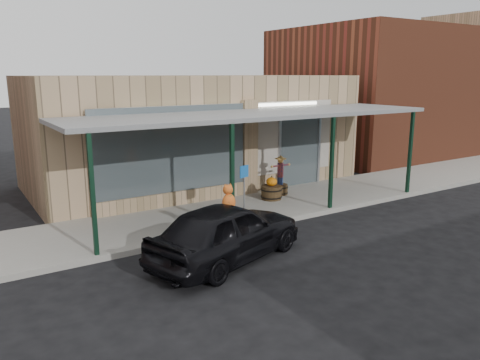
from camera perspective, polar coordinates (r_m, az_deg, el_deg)
ground at (r=12.38m, az=11.56°, el=-7.57°), size 120.00×120.00×0.00m
sidewalk at (r=15.00m, az=2.02°, el=-3.38°), size 40.00×3.20×0.15m
storefront at (r=18.48m, az=-6.00°, el=6.01°), size 12.00×6.25×4.20m
awning at (r=14.43m, az=2.20°, el=7.84°), size 12.00×3.00×3.04m
block_buildings_near at (r=20.22m, az=-2.27°, el=11.40°), size 61.00×8.00×8.00m
barrel_scarecrow at (r=16.30m, az=4.92°, el=-0.15°), size 0.83×0.53×1.38m
barrel_pumpkin at (r=15.69m, az=3.86°, el=-1.32°), size 0.70×0.70×0.80m
handicap_sign at (r=13.08m, az=0.51°, el=-0.72°), size 0.33×0.11×1.63m
parked_sedan at (r=10.86m, az=-1.62°, el=-6.28°), size 4.43×2.84×1.58m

